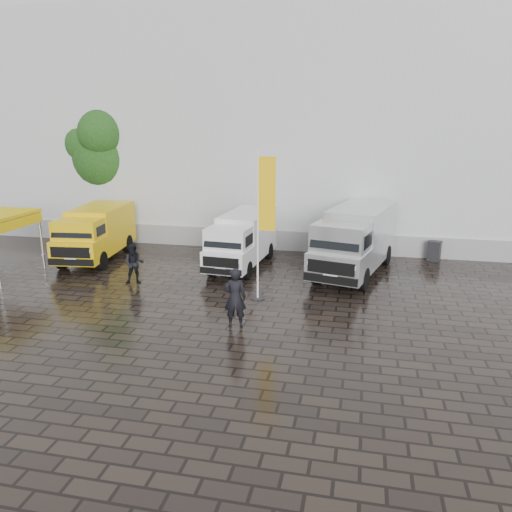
% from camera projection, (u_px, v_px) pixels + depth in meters
% --- Properties ---
extents(ground, '(120.00, 120.00, 0.00)m').
position_uv_depth(ground, '(269.00, 306.00, 17.64)').
color(ground, black).
rests_on(ground, ground).
extents(exhibition_hall, '(44.00, 16.00, 12.00)m').
position_uv_depth(exhibition_hall, '(350.00, 127.00, 30.76)').
color(exhibition_hall, silver).
rests_on(exhibition_hall, ground).
extents(hall_plinth, '(44.00, 0.15, 1.00)m').
position_uv_depth(hall_plinth, '(339.00, 243.00, 24.60)').
color(hall_plinth, gray).
rests_on(hall_plinth, ground).
extents(van_yellow, '(2.57, 5.42, 2.42)m').
position_uv_depth(van_yellow, '(96.00, 234.00, 23.30)').
color(van_yellow, yellow).
rests_on(van_yellow, ground).
extents(van_white, '(2.21, 5.49, 2.33)m').
position_uv_depth(van_white, '(242.00, 241.00, 22.21)').
color(van_white, white).
rests_on(van_white, ground).
extents(van_silver, '(3.64, 6.73, 2.78)m').
position_uv_depth(van_silver, '(355.00, 242.00, 21.14)').
color(van_silver, silver).
rests_on(van_silver, ground).
extents(flagpole, '(0.88, 0.50, 5.38)m').
position_uv_depth(flagpole, '(263.00, 218.00, 17.55)').
color(flagpole, black).
rests_on(flagpole, ground).
extents(tree, '(4.04, 4.11, 7.25)m').
position_uv_depth(tree, '(108.00, 152.00, 27.74)').
color(tree, black).
rests_on(tree, ground).
extents(wheelie_bin, '(0.71, 0.71, 0.93)m').
position_uv_depth(wheelie_bin, '(434.00, 251.00, 23.32)').
color(wheelie_bin, black).
rests_on(wheelie_bin, ground).
extents(person_front, '(0.79, 0.60, 1.94)m').
position_uv_depth(person_front, '(235.00, 298.00, 15.64)').
color(person_front, black).
rests_on(person_front, ground).
extents(person_tent, '(0.95, 0.85, 1.63)m').
position_uv_depth(person_tent, '(134.00, 264.00, 19.95)').
color(person_tent, black).
rests_on(person_tent, ground).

